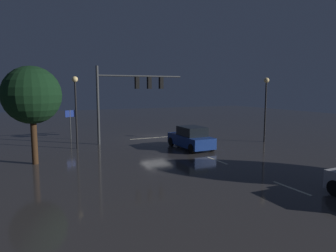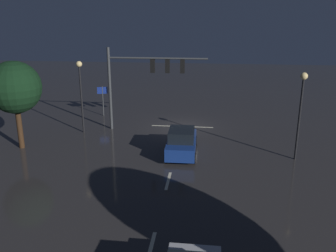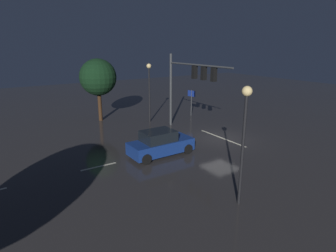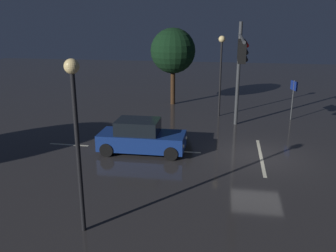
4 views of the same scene
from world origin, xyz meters
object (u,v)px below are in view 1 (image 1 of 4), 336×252
Objects in this scene: street_lamp_left_kerb at (266,98)px; street_lamp_right_kerb at (76,99)px; traffic_signal_assembly at (130,89)px; car_approaching at (191,138)px; route_sign at (70,118)px; tree_right_near at (32,95)px.

street_lamp_left_kerb is 1.00× the size of street_lamp_right_kerb.
car_approaching is (-3.18, 4.77, -3.67)m from traffic_signal_assembly.
car_approaching is 11.46m from route_sign.
car_approaching is 0.81× the size of street_lamp_right_kerb.
route_sign is at bearing -30.00° from street_lamp_left_kerb.
traffic_signal_assembly is 4.86m from street_lamp_right_kerb.
street_lamp_left_kerb is 2.05× the size of route_sign.
street_lamp_left_kerb is (-10.33, 4.90, -0.69)m from traffic_signal_assembly.
street_lamp_right_kerb is 0.93× the size of tree_right_near.
street_lamp_right_kerb is 4.85m from tree_right_near.
car_approaching is 0.80× the size of street_lamp_left_kerb.
car_approaching is 9.14m from street_lamp_right_kerb.
street_lamp_right_kerb is (14.99, -3.75, -0.00)m from street_lamp_left_kerb.
car_approaching is at bearing -179.34° from tree_right_near.
street_lamp_left_kerb is 0.93× the size of tree_right_near.
route_sign is 9.42m from tree_right_near.
street_lamp_right_kerb is 5.16m from route_sign.
route_sign is (4.50, -3.66, -2.55)m from traffic_signal_assembly.
tree_right_near is at bearing 50.73° from street_lamp_right_kerb.
route_sign is (14.83, -8.56, -1.86)m from street_lamp_left_kerb.
street_lamp_right_kerb is at bearing 13.87° from traffic_signal_assembly.
tree_right_near is (18.06, -0.00, 0.37)m from street_lamp_left_kerb.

